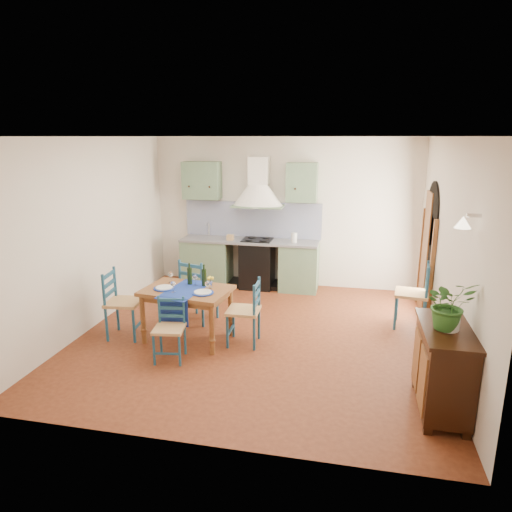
{
  "coord_description": "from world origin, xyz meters",
  "views": [
    {
      "loc": [
        1.25,
        -6.0,
        2.79
      ],
      "look_at": [
        -0.08,
        0.3,
        1.11
      ],
      "focal_mm": 32.0,
      "sensor_mm": 36.0,
      "label": 1
    }
  ],
  "objects_px": {
    "dining_table": "(187,295)",
    "potted_plant": "(449,304)",
    "sideboard": "(443,366)",
    "chair_near": "(170,329)"
  },
  "relations": [
    {
      "from": "sideboard",
      "to": "potted_plant",
      "type": "relative_size",
      "value": 2.03
    },
    {
      "from": "potted_plant",
      "to": "chair_near",
      "type": "bearing_deg",
      "value": 170.62
    },
    {
      "from": "chair_near",
      "to": "sideboard",
      "type": "xyz_separation_m",
      "value": [
        3.21,
        -0.5,
        0.09
      ]
    },
    {
      "from": "sideboard",
      "to": "chair_near",
      "type": "bearing_deg",
      "value": 171.14
    },
    {
      "from": "dining_table",
      "to": "chair_near",
      "type": "distance_m",
      "value": 0.66
    },
    {
      "from": "dining_table",
      "to": "potted_plant",
      "type": "xyz_separation_m",
      "value": [
        3.17,
        -1.14,
        0.53
      ]
    },
    {
      "from": "dining_table",
      "to": "potted_plant",
      "type": "bearing_deg",
      "value": -19.68
    },
    {
      "from": "chair_near",
      "to": "potted_plant",
      "type": "distance_m",
      "value": 3.33
    },
    {
      "from": "dining_table",
      "to": "potted_plant",
      "type": "height_order",
      "value": "potted_plant"
    },
    {
      "from": "dining_table",
      "to": "sideboard",
      "type": "distance_m",
      "value": 3.38
    }
  ]
}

